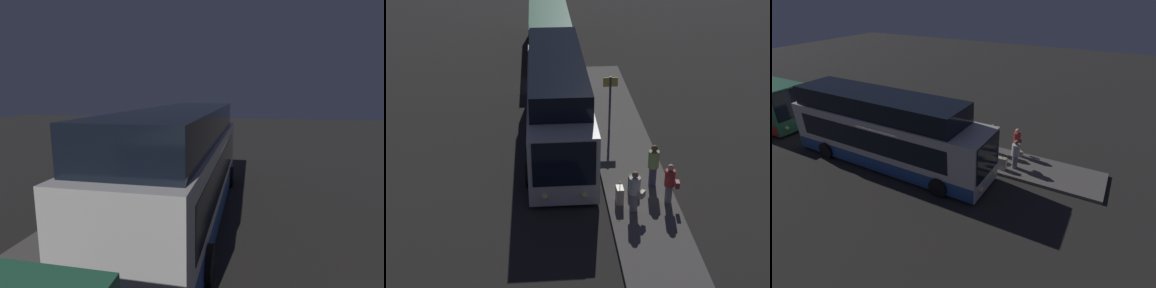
{
  "view_description": "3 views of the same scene",
  "coord_description": "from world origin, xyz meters",
  "views": [
    {
      "loc": [
        -10.07,
        -2.12,
        4.3
      ],
      "look_at": [
        3.69,
        0.64,
        1.86
      ],
      "focal_mm": 28.0,
      "sensor_mm": 36.0,
      "label": 1
    },
    {
      "loc": [
        21.25,
        -0.72,
        10.9
      ],
      "look_at": [
        3.69,
        0.64,
        1.86
      ],
      "focal_mm": 50.0,
      "sensor_mm": 36.0,
      "label": 2
    },
    {
      "loc": [
        9.63,
        -10.31,
        8.35
      ],
      "look_at": [
        3.69,
        0.64,
        1.86
      ],
      "focal_mm": 28.0,
      "sensor_mm": 36.0,
      "label": 3
    }
  ],
  "objects": [
    {
      "name": "bus_lead",
      "position": [
        -0.53,
        0.04,
        1.68
      ],
      "size": [
        11.38,
        2.83,
        3.79
      ],
      "color": "silver",
      "rests_on": "ground"
    },
    {
      "name": "passenger_waiting",
      "position": [
        5.66,
        2.47,
        0.98
      ],
      "size": [
        0.62,
        0.67,
        1.57
      ],
      "rotation": [
        0.0,
        0.0,
        -0.65
      ],
      "color": "gray",
      "rests_on": "platform"
    },
    {
      "name": "suitcase",
      "position": [
        5.13,
        2.03,
        0.47
      ],
      "size": [
        0.43,
        0.25,
        0.88
      ],
      "color": "beige",
      "rests_on": "platform"
    },
    {
      "name": "platform",
      "position": [
        0.0,
        2.88,
        0.07
      ],
      "size": [
        20.0,
        2.56,
        0.15
      ],
      "color": "#605B56",
      "rests_on": "ground"
    },
    {
      "name": "sign_post",
      "position": [
        -0.88,
        2.44,
        1.79
      ],
      "size": [
        0.1,
        0.66,
        2.65
      ],
      "color": "#4C4C51",
      "rests_on": "platform"
    },
    {
      "name": "bus_second",
      "position": [
        -13.74,
        0.04,
        1.49
      ],
      "size": [
        11.11,
        2.79,
        3.0
      ],
      "color": "#2D704C",
      "rests_on": "ground"
    },
    {
      "name": "passenger_boarding",
      "position": [
        3.99,
        3.47,
        1.06
      ],
      "size": [
        0.42,
        0.42,
        1.7
      ],
      "rotation": [
        0.0,
        0.0,
        -0.04
      ],
      "color": "#4C476B",
      "rests_on": "platform"
    },
    {
      "name": "passenger_with_bags",
      "position": [
        5.24,
        3.81,
        0.99
      ],
      "size": [
        0.41,
        0.57,
        1.57
      ],
      "rotation": [
        0.0,
        0.0,
        -0.11
      ],
      "color": "gray",
      "rests_on": "platform"
    },
    {
      "name": "ground",
      "position": [
        0.0,
        0.0,
        0.0
      ],
      "size": [
        80.0,
        80.0,
        0.0
      ],
      "primitive_type": "plane",
      "color": "#2B2826"
    },
    {
      "name": "trash_bin",
      "position": [
        4.38,
        2.68,
        0.47
      ],
      "size": [
        0.44,
        0.44,
        0.65
      ],
      "color": "#2D4C33",
      "rests_on": "platform"
    }
  ]
}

